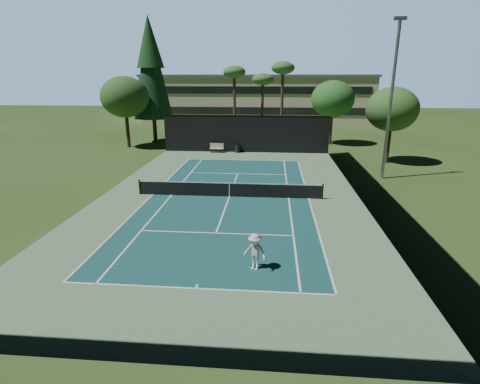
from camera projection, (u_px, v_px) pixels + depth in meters
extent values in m
plane|color=#2C481B|center=(229.00, 197.00, 26.13)|extent=(160.00, 160.00, 0.00)
cube|color=#5C825B|center=(229.00, 197.00, 26.13)|extent=(18.00, 32.00, 0.01)
cube|color=#174B4B|center=(229.00, 197.00, 26.12)|extent=(10.97, 23.77, 0.01)
cube|color=white|center=(196.00, 288.00, 14.81)|extent=(10.97, 0.10, 0.01)
cube|color=white|center=(243.00, 160.00, 37.43)|extent=(10.97, 0.10, 0.01)
cube|color=white|center=(216.00, 233.00, 20.03)|extent=(8.23, 0.10, 0.01)
cube|color=white|center=(238.00, 174.00, 32.21)|extent=(8.23, 0.10, 0.01)
cube|color=white|center=(153.00, 194.00, 26.56)|extent=(0.10, 23.77, 0.01)
cube|color=white|center=(309.00, 199.00, 25.68)|extent=(0.10, 23.77, 0.01)
cube|color=white|center=(172.00, 195.00, 26.45)|extent=(0.10, 23.77, 0.01)
cube|color=white|center=(289.00, 198.00, 25.79)|extent=(0.10, 23.77, 0.01)
cube|color=white|center=(229.00, 196.00, 26.12)|extent=(0.10, 12.80, 0.01)
cube|color=white|center=(197.00, 286.00, 14.96)|extent=(0.10, 0.30, 0.01)
cube|color=white|center=(243.00, 160.00, 37.29)|extent=(0.10, 0.30, 0.01)
cylinder|color=black|center=(140.00, 187.00, 26.48)|extent=(0.10, 0.10, 1.10)
cylinder|color=black|center=(323.00, 191.00, 25.45)|extent=(0.10, 0.10, 1.10)
cube|color=black|center=(229.00, 190.00, 25.98)|extent=(12.80, 0.02, 0.92)
cube|color=white|center=(229.00, 183.00, 25.83)|extent=(12.80, 0.04, 0.07)
cube|color=white|center=(229.00, 190.00, 25.98)|extent=(0.05, 0.03, 0.92)
cube|color=black|center=(246.00, 134.00, 40.76)|extent=(18.00, 0.04, 4.00)
cube|color=black|center=(164.00, 306.00, 10.31)|extent=(18.00, 0.04, 4.00)
cube|color=black|center=(364.00, 172.00, 24.81)|extent=(0.04, 32.00, 4.00)
cube|color=black|center=(102.00, 166.00, 26.26)|extent=(0.04, 32.00, 4.00)
cube|color=black|center=(246.00, 116.00, 40.16)|extent=(18.00, 0.06, 0.06)
imported|color=silver|center=(255.00, 252.00, 16.10)|extent=(1.23, 1.01, 1.66)
sphere|color=#BFDB31|center=(119.00, 265.00, 16.63)|extent=(0.07, 0.07, 0.07)
sphere|color=#C5E433|center=(191.00, 187.00, 28.34)|extent=(0.06, 0.06, 0.06)
sphere|color=#CDD831|center=(272.00, 184.00, 29.14)|extent=(0.08, 0.08, 0.08)
sphere|color=#CEF237|center=(155.00, 177.00, 31.16)|extent=(0.07, 0.07, 0.07)
cube|color=beige|center=(217.00, 149.00, 40.99)|extent=(1.50, 0.45, 0.05)
cube|color=beige|center=(217.00, 146.00, 41.09)|extent=(1.50, 0.06, 0.55)
cube|color=black|center=(211.00, 151.00, 41.11)|extent=(0.06, 0.40, 0.42)
cube|color=black|center=(222.00, 151.00, 41.01)|extent=(0.06, 0.40, 0.42)
cylinder|color=black|center=(237.00, 149.00, 41.03)|extent=(0.52, 0.52, 0.90)
cylinder|color=black|center=(237.00, 144.00, 40.89)|extent=(0.56, 0.56, 0.05)
cylinder|color=#472C1E|center=(155.00, 128.00, 47.49)|extent=(0.50, 0.50, 3.60)
cone|color=#12321A|center=(151.00, 68.00, 45.36)|extent=(4.80, 4.80, 12.00)
cone|color=#153A19|center=(149.00, 41.00, 44.46)|extent=(3.30, 3.30, 6.00)
cylinder|color=#4E3621|center=(234.00, 107.00, 47.85)|extent=(0.36, 0.36, 8.55)
ellipsoid|color=#32692F|center=(234.00, 72.00, 46.58)|extent=(2.80, 2.80, 1.54)
cylinder|color=#422B1C|center=(262.00, 109.00, 49.61)|extent=(0.36, 0.36, 7.65)
ellipsoid|color=#37662D|center=(263.00, 79.00, 48.47)|extent=(2.80, 2.80, 1.54)
cylinder|color=#4E3521|center=(282.00, 106.00, 46.35)|extent=(0.36, 0.36, 9.00)
ellipsoid|color=#345E2A|center=(283.00, 68.00, 45.01)|extent=(2.80, 2.80, 1.54)
cylinder|color=#4B3420|center=(330.00, 130.00, 45.73)|extent=(0.40, 0.40, 3.52)
ellipsoid|color=#265F24|center=(333.00, 99.00, 44.64)|extent=(5.12, 5.12, 4.35)
cylinder|color=#45311D|center=(388.00, 146.00, 35.92)|extent=(0.40, 0.40, 3.30)
ellipsoid|color=#305D24|center=(392.00, 109.00, 34.90)|extent=(4.80, 4.80, 4.08)
cylinder|color=#4A2D20|center=(128.00, 131.00, 43.83)|extent=(0.40, 0.40, 3.74)
ellipsoid|color=#2C5621|center=(125.00, 97.00, 42.67)|extent=(5.44, 5.44, 4.62)
cube|color=beige|center=(257.00, 99.00, 68.71)|extent=(40.00, 12.00, 8.00)
cube|color=#59595B|center=(257.00, 76.00, 67.49)|extent=(40.50, 12.50, 0.40)
cube|color=black|center=(256.00, 111.00, 63.43)|extent=(38.00, 0.15, 1.20)
cube|color=black|center=(256.00, 90.00, 62.42)|extent=(38.00, 0.15, 1.20)
cylinder|color=#96999F|center=(390.00, 104.00, 29.08)|extent=(0.24, 0.24, 12.00)
cube|color=gray|center=(400.00, 18.00, 27.27)|extent=(0.90, 0.25, 0.25)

